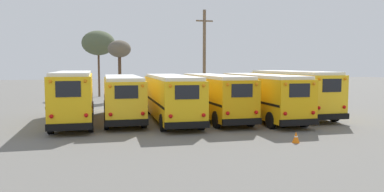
% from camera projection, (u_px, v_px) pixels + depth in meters
% --- Properties ---
extents(ground_plane, '(160.00, 160.00, 0.00)m').
position_uv_depth(ground_plane, '(192.00, 120.00, 26.00)').
color(ground_plane, '#66635E').
extents(school_bus_0, '(2.47, 10.36, 3.36)m').
position_uv_depth(school_bus_0, '(74.00, 95.00, 24.36)').
color(school_bus_0, yellow).
rests_on(school_bus_0, ground).
extents(school_bus_1, '(2.62, 10.00, 3.03)m').
position_uv_depth(school_bus_1, '(122.00, 96.00, 25.60)').
color(school_bus_1, yellow).
rests_on(school_bus_1, ground).
extents(school_bus_2, '(2.75, 10.63, 3.09)m').
position_uv_depth(school_bus_2, '(171.00, 96.00, 25.22)').
color(school_bus_2, yellow).
rests_on(school_bus_2, ground).
extents(school_bus_3, '(2.52, 10.17, 3.10)m').
position_uv_depth(school_bus_3, '(215.00, 95.00, 26.10)').
color(school_bus_3, '#E5A00C').
rests_on(school_bus_3, ground).
extents(school_bus_4, '(2.50, 10.42, 3.13)m').
position_uv_depth(school_bus_4, '(261.00, 95.00, 26.08)').
color(school_bus_4, '#EAAA0F').
rests_on(school_bus_4, ground).
extents(school_bus_5, '(2.61, 10.34, 3.33)m').
position_uv_depth(school_bus_5, '(292.00, 91.00, 28.25)').
color(school_bus_5, yellow).
rests_on(school_bus_5, ground).
extents(utility_pole, '(1.80, 0.33, 9.50)m').
position_uv_depth(utility_pole, '(204.00, 55.00, 39.04)').
color(utility_pole, brown).
rests_on(utility_pole, ground).
extents(bare_tree_0, '(2.45, 2.45, 6.45)m').
position_uv_depth(bare_tree_0, '(119.00, 50.00, 40.04)').
color(bare_tree_0, '#473323').
rests_on(bare_tree_0, ground).
extents(bare_tree_1, '(3.91, 3.91, 7.90)m').
position_uv_depth(bare_tree_1, '(98.00, 43.00, 44.68)').
color(bare_tree_1, brown).
rests_on(bare_tree_1, ground).
extents(traffic_cone, '(0.36, 0.36, 0.56)m').
position_uv_depth(traffic_cone, '(296.00, 137.00, 18.15)').
color(traffic_cone, orange).
rests_on(traffic_cone, ground).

